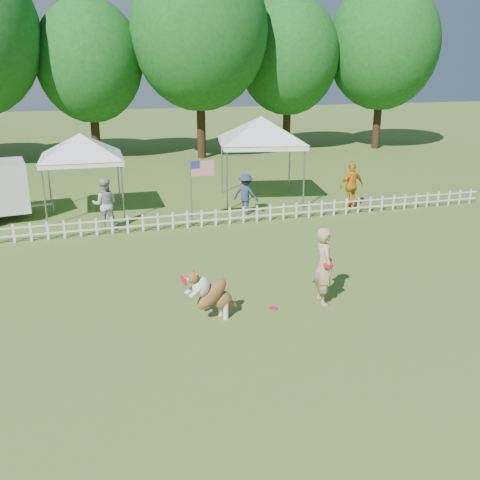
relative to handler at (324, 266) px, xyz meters
The scene contains 15 objects.
ground 1.40m from the handler, behind, with size 120.00×120.00×0.00m, color #335D1D.
picket_fence 6.96m from the handler, 98.67° to the left, with size 22.00×0.08×0.60m, color white, non-canonical shape.
handler is the anchor object (origin of this frame).
dog 2.68m from the handler, behind, with size 1.20×0.40×1.24m, color brown, non-canonical shape.
frisbee_on_turf 1.50m from the handler, behind, with size 0.21×0.21×0.02m, color #EE0E36.
canopy_tent_left 10.95m from the handler, 117.41° to the left, with size 2.83×2.83×2.92m, color white, non-canonical shape.
canopy_tent_right 10.11m from the handler, 79.26° to the left, with size 3.20×3.20×3.31m, color white, non-canonical shape.
flag_pole 7.40m from the handler, 102.14° to the left, with size 0.87×0.09×2.27m, color gray, non-canonical shape.
spectator_a 8.76m from the handler, 120.42° to the left, with size 0.84×0.66×1.74m, color #A7A8AC.
spectator_b 8.02m from the handler, 85.35° to the left, with size 0.98×0.57×1.52m, color navy.
spectator_c 9.01m from the handler, 57.86° to the left, with size 1.05×0.44×1.79m, color orange.
tree_center_left 23.07m from the handler, 100.26° to the left, with size 6.00×6.00×9.80m, color #154C17, non-canonical shape.
tree_center_right 21.63m from the handler, 84.65° to the left, with size 7.60×7.60×12.60m, color #154C17, non-canonical shape.
tree_right 24.11m from the handler, 70.41° to the left, with size 6.20×6.20×10.40m, color #154C17, non-canonical shape.
tree_far_right 25.96m from the handler, 56.84° to the left, with size 7.00×7.00×11.40m, color #154C17, non-canonical shape.
Camera 1 is at (-4.12, -10.22, 5.29)m, focal length 40.00 mm.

